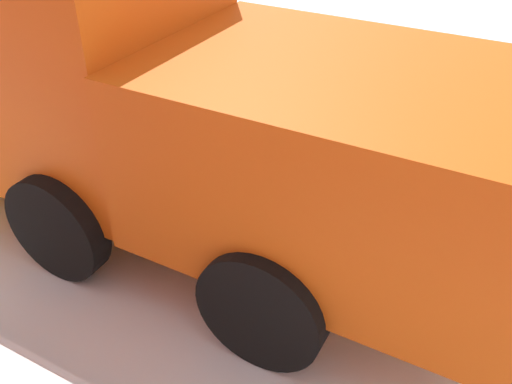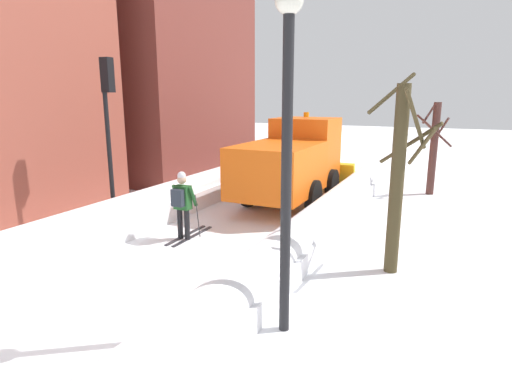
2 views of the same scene
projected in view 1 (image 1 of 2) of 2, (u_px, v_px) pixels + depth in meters
name	position (u px, v px, depth m)	size (l,w,h in m)	color
ground_plane	(105.00, 232.00, 6.12)	(80.00, 80.00, 0.00)	white
snowbank_right	(220.00, 115.00, 7.67)	(1.10, 36.00, 0.91)	white
plow_truck	(214.00, 116.00, 5.18)	(3.20, 5.98, 3.12)	orange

